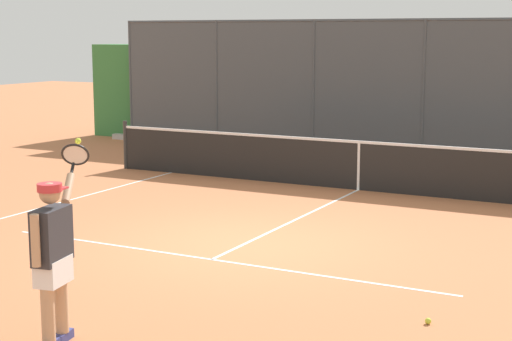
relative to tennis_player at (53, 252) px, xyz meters
The scene contains 6 objects.
ground_plane 4.32m from the tennis_player, 87.26° to the right, with size 60.00×60.00×0.00m, color #B76B42.
court_line_markings 3.12m from the tennis_player, 86.12° to the right, with size 8.65×10.12×0.01m.
fence_backdrop 13.73m from the tennis_player, 89.16° to the right, with size 19.89×1.37×3.33m.
tennis_net 8.86m from the tennis_player, 88.69° to the right, with size 11.12×0.09×1.07m.
tennis_player is the anchor object (origin of this frame).
tennis_ball_near_baseline 3.88m from the tennis_player, 143.81° to the right, with size 0.07×0.07×0.07m, color #C1D138.
Camera 1 is at (-5.42, 10.01, 2.99)m, focal length 57.38 mm.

